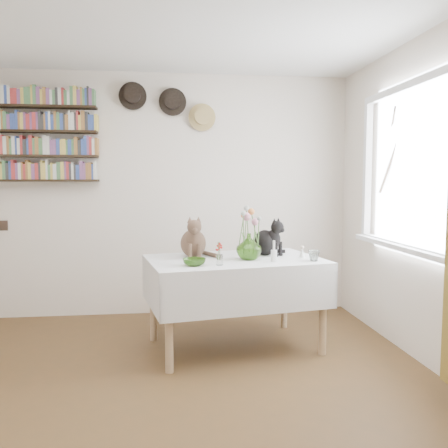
{
  "coord_description": "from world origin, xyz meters",
  "views": [
    {
      "loc": [
        0.07,
        -2.74,
        1.38
      ],
      "look_at": [
        0.53,
        1.01,
        1.05
      ],
      "focal_mm": 38.0,
      "sensor_mm": 36.0,
      "label": 1
    }
  ],
  "objects": [
    {
      "name": "porcelain_figurine",
      "position": [
        1.2,
        1.08,
        0.8
      ],
      "size": [
        0.05,
        0.05,
        0.1
      ],
      "color": "white",
      "rests_on": "dining_table"
    },
    {
      "name": "tabby_cat",
      "position": [
        0.3,
        1.25,
        0.93
      ],
      "size": [
        0.24,
        0.31,
        0.36
      ],
      "primitive_type": null,
      "rotation": [
        0.0,
        0.0,
        0.02
      ],
      "color": "brown",
      "rests_on": "dining_table"
    },
    {
      "name": "drinking_glass",
      "position": [
        1.24,
        0.9,
        0.8
      ],
      "size": [
        0.12,
        0.12,
        0.09
      ],
      "primitive_type": "imported",
      "rotation": [
        0.0,
        0.0,
        0.43
      ],
      "color": "white",
      "rests_on": "dining_table"
    },
    {
      "name": "black_cat",
      "position": [
        0.92,
        1.28,
        0.92
      ],
      "size": [
        0.36,
        0.36,
        0.33
      ],
      "primitive_type": null,
      "rotation": [
        0.0,
        0.0,
        0.8
      ],
      "color": "black",
      "rests_on": "dining_table"
    },
    {
      "name": "candlestick",
      "position": [
        0.92,
        0.9,
        0.81
      ],
      "size": [
        0.05,
        0.05,
        0.17
      ],
      "color": "white",
      "rests_on": "dining_table"
    },
    {
      "name": "window",
      "position": [
        1.97,
        0.8,
        1.4
      ],
      "size": [
        0.12,
        1.52,
        1.32
      ],
      "color": "white",
      "rests_on": "room"
    },
    {
      "name": "berry_jar",
      "position": [
        0.47,
        0.81,
        0.84
      ],
      "size": [
        0.05,
        0.05,
        0.2
      ],
      "color": "white",
      "rests_on": "dining_table"
    },
    {
      "name": "room",
      "position": [
        0.0,
        0.0,
        1.25
      ],
      "size": [
        4.08,
        4.58,
        2.58
      ],
      "color": "brown",
      "rests_on": "ground"
    },
    {
      "name": "flower_bouquet",
      "position": [
        0.74,
        1.05,
        1.09
      ],
      "size": [
        0.17,
        0.13,
        0.39
      ],
      "color": "#4C7233",
      "rests_on": "flower_vase"
    },
    {
      "name": "flower_vase",
      "position": [
        0.74,
        1.04,
        0.86
      ],
      "size": [
        0.23,
        0.23,
        0.21
      ],
      "primitive_type": "imported",
      "rotation": [
        0.0,
        0.0,
        -0.1
      ],
      "color": "#7AB746",
      "rests_on": "dining_table"
    },
    {
      "name": "wall_hats",
      "position": [
        0.12,
        2.19,
        2.17
      ],
      "size": [
        0.98,
        0.09,
        0.48
      ],
      "color": "black",
      "rests_on": "room"
    },
    {
      "name": "bookshelf_unit",
      "position": [
        -1.1,
        2.16,
        1.84
      ],
      "size": [
        1.0,
        0.16,
        0.91
      ],
      "color": "black",
      "rests_on": "room"
    },
    {
      "name": "dining_table",
      "position": [
        0.63,
        1.11,
        0.57
      ],
      "size": [
        1.54,
        1.14,
        0.75
      ],
      "color": "white",
      "rests_on": "room"
    },
    {
      "name": "green_bowl",
      "position": [
        0.28,
        0.82,
        0.78
      ],
      "size": [
        0.18,
        0.18,
        0.05
      ],
      "primitive_type": "imported",
      "rotation": [
        0.0,
        0.0,
        -0.02
      ],
      "color": "#7AB746",
      "rests_on": "dining_table"
    }
  ]
}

